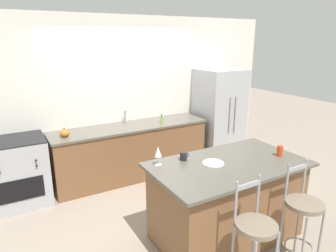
{
  "coord_description": "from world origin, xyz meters",
  "views": [
    {
      "loc": [
        -1.83,
        -4.11,
        2.32
      ],
      "look_at": [
        0.13,
        -0.66,
        1.16
      ],
      "focal_mm": 32.0,
      "sensor_mm": 36.0,
      "label": 1
    }
  ],
  "objects_px": {
    "refrigerator": "(218,115)",
    "pumpkin_decoration": "(65,133)",
    "bar_stool_near": "(255,237)",
    "bar_stool_far": "(302,214)",
    "tumbler_cup": "(280,151)",
    "soap_bottle": "(162,120)",
    "dinner_plate": "(213,163)",
    "coffee_mug": "(184,156)",
    "wine_glass": "(158,152)",
    "oven_range": "(18,172)"
  },
  "relations": [
    {
      "from": "bar_stool_near",
      "to": "oven_range",
      "type": "bearing_deg",
      "value": 121.27
    },
    {
      "from": "bar_stool_near",
      "to": "soap_bottle",
      "type": "relative_size",
      "value": 7.02
    },
    {
      "from": "oven_range",
      "to": "coffee_mug",
      "type": "xyz_separation_m",
      "value": [
        1.68,
        -1.75,
        0.52
      ]
    },
    {
      "from": "tumbler_cup",
      "to": "refrigerator",
      "type": "bearing_deg",
      "value": 69.29
    },
    {
      "from": "soap_bottle",
      "to": "oven_range",
      "type": "bearing_deg",
      "value": 176.61
    },
    {
      "from": "bar_stool_near",
      "to": "dinner_plate",
      "type": "xyz_separation_m",
      "value": [
        0.18,
        0.86,
        0.36
      ]
    },
    {
      "from": "dinner_plate",
      "to": "coffee_mug",
      "type": "relative_size",
      "value": 2.17
    },
    {
      "from": "oven_range",
      "to": "pumpkin_decoration",
      "type": "height_order",
      "value": "pumpkin_decoration"
    },
    {
      "from": "oven_range",
      "to": "bar_stool_near",
      "type": "distance_m",
      "value": 3.35
    },
    {
      "from": "refrigerator",
      "to": "oven_range",
      "type": "distance_m",
      "value": 3.6
    },
    {
      "from": "wine_glass",
      "to": "coffee_mug",
      "type": "bearing_deg",
      "value": -3.8
    },
    {
      "from": "wine_glass",
      "to": "coffee_mug",
      "type": "xyz_separation_m",
      "value": [
        0.32,
        -0.02,
        -0.1
      ]
    },
    {
      "from": "bar_stool_far",
      "to": "pumpkin_decoration",
      "type": "xyz_separation_m",
      "value": [
        -1.75,
        2.78,
        0.37
      ]
    },
    {
      "from": "coffee_mug",
      "to": "pumpkin_decoration",
      "type": "relative_size",
      "value": 0.81
    },
    {
      "from": "bar_stool_near",
      "to": "coffee_mug",
      "type": "xyz_separation_m",
      "value": [
        -0.05,
        1.11,
        0.4
      ]
    },
    {
      "from": "coffee_mug",
      "to": "tumbler_cup",
      "type": "xyz_separation_m",
      "value": [
        1.07,
        -0.47,
        0.02
      ]
    },
    {
      "from": "oven_range",
      "to": "dinner_plate",
      "type": "relative_size",
      "value": 3.94
    },
    {
      "from": "bar_stool_near",
      "to": "pumpkin_decoration",
      "type": "xyz_separation_m",
      "value": [
        -1.06,
        2.81,
        0.37
      ]
    },
    {
      "from": "bar_stool_near",
      "to": "wine_glass",
      "type": "relative_size",
      "value": 5.23
    },
    {
      "from": "bar_stool_far",
      "to": "pumpkin_decoration",
      "type": "distance_m",
      "value": 3.31
    },
    {
      "from": "dinner_plate",
      "to": "soap_bottle",
      "type": "relative_size",
      "value": 1.53
    },
    {
      "from": "bar_stool_near",
      "to": "wine_glass",
      "type": "height_order",
      "value": "wine_glass"
    },
    {
      "from": "tumbler_cup",
      "to": "wine_glass",
      "type": "bearing_deg",
      "value": 160.6
    },
    {
      "from": "oven_range",
      "to": "bar_stool_far",
      "type": "height_order",
      "value": "bar_stool_far"
    },
    {
      "from": "coffee_mug",
      "to": "tumbler_cup",
      "type": "bearing_deg",
      "value": -23.68
    },
    {
      "from": "soap_bottle",
      "to": "bar_stool_near",
      "type": "bearing_deg",
      "value": -101.02
    },
    {
      "from": "refrigerator",
      "to": "bar_stool_far",
      "type": "bearing_deg",
      "value": -112.3
    },
    {
      "from": "pumpkin_decoration",
      "to": "tumbler_cup",
      "type": "bearing_deg",
      "value": -46.21
    },
    {
      "from": "refrigerator",
      "to": "oven_range",
      "type": "relative_size",
      "value": 1.82
    },
    {
      "from": "wine_glass",
      "to": "soap_bottle",
      "type": "xyz_separation_m",
      "value": [
        0.91,
        1.59,
        -0.12
      ]
    },
    {
      "from": "oven_range",
      "to": "bar_stool_far",
      "type": "distance_m",
      "value": 3.73
    },
    {
      "from": "bar_stool_far",
      "to": "tumbler_cup",
      "type": "relative_size",
      "value": 8.62
    },
    {
      "from": "refrigerator",
      "to": "pumpkin_decoration",
      "type": "distance_m",
      "value": 2.9
    },
    {
      "from": "dinner_plate",
      "to": "refrigerator",
      "type": "bearing_deg",
      "value": 49.84
    },
    {
      "from": "soap_bottle",
      "to": "bar_stool_far",
      "type": "bearing_deg",
      "value": -86.56
    },
    {
      "from": "pumpkin_decoration",
      "to": "soap_bottle",
      "type": "xyz_separation_m",
      "value": [
        1.59,
        -0.08,
        0.01
      ]
    },
    {
      "from": "wine_glass",
      "to": "pumpkin_decoration",
      "type": "relative_size",
      "value": 1.54
    },
    {
      "from": "dinner_plate",
      "to": "oven_range",
      "type": "bearing_deg",
      "value": 133.71
    },
    {
      "from": "bar_stool_near",
      "to": "tumbler_cup",
      "type": "relative_size",
      "value": 8.62
    },
    {
      "from": "bar_stool_near",
      "to": "soap_bottle",
      "type": "bearing_deg",
      "value": 78.98
    },
    {
      "from": "oven_range",
      "to": "pumpkin_decoration",
      "type": "relative_size",
      "value": 6.91
    },
    {
      "from": "oven_range",
      "to": "wine_glass",
      "type": "distance_m",
      "value": 2.28
    },
    {
      "from": "wine_glass",
      "to": "oven_range",
      "type": "bearing_deg",
      "value": 128.23
    },
    {
      "from": "oven_range",
      "to": "bar_stool_far",
      "type": "bearing_deg",
      "value": -49.38
    },
    {
      "from": "bar_stool_near",
      "to": "bar_stool_far",
      "type": "distance_m",
      "value": 0.69
    },
    {
      "from": "oven_range",
      "to": "coffee_mug",
      "type": "height_order",
      "value": "coffee_mug"
    },
    {
      "from": "bar_stool_near",
      "to": "dinner_plate",
      "type": "height_order",
      "value": "bar_stool_near"
    },
    {
      "from": "oven_range",
      "to": "dinner_plate",
      "type": "xyz_separation_m",
      "value": [
        1.92,
        -2.0,
        0.48
      ]
    },
    {
      "from": "coffee_mug",
      "to": "soap_bottle",
      "type": "height_order",
      "value": "soap_bottle"
    },
    {
      "from": "oven_range",
      "to": "soap_bottle",
      "type": "bearing_deg",
      "value": -3.39
    }
  ]
}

